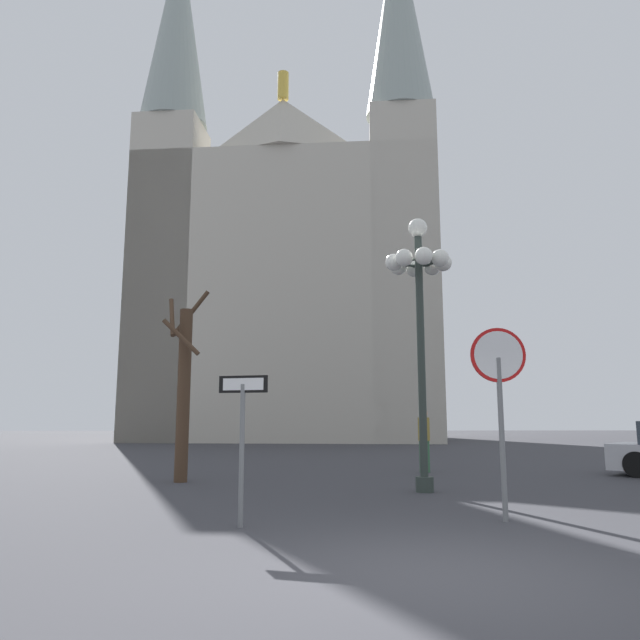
# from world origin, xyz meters

# --- Properties ---
(ground_plane) EXTENTS (120.00, 120.00, 0.00)m
(ground_plane) POSITION_xyz_m (0.00, 0.00, 0.00)
(ground_plane) COLOR #38383D
(cathedral) EXTENTS (20.23, 15.26, 35.65)m
(cathedral) POSITION_xyz_m (-2.07, 33.66, 10.99)
(cathedral) COLOR #BCB5A5
(cathedral) RESTS_ON ground
(stop_sign) EXTENTS (0.82, 0.10, 2.81)m
(stop_sign) POSITION_xyz_m (1.67, 2.91, 1.99)
(stop_sign) COLOR slate
(stop_sign) RESTS_ON ground
(one_way_arrow_sign) EXTENTS (0.71, 0.25, 2.06)m
(one_way_arrow_sign) POSITION_xyz_m (-2.10, 2.56, 1.35)
(one_way_arrow_sign) COLOR slate
(one_way_arrow_sign) RESTS_ON ground
(street_lamp) EXTENTS (1.42, 1.42, 5.69)m
(street_lamp) POSITION_xyz_m (1.19, 6.31, 4.08)
(street_lamp) COLOR #2D3833
(street_lamp) RESTS_ON ground
(bare_tree) EXTENTS (0.97, 0.99, 4.60)m
(bare_tree) POSITION_xyz_m (-4.07, 8.30, 2.19)
(bare_tree) COLOR #473323
(bare_tree) RESTS_ON ground
(pedestrian_walking) EXTENTS (0.32, 0.32, 1.70)m
(pedestrian_walking) POSITION_xyz_m (2.06, 10.58, 1.03)
(pedestrian_walking) COLOR #33663F
(pedestrian_walking) RESTS_ON ground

